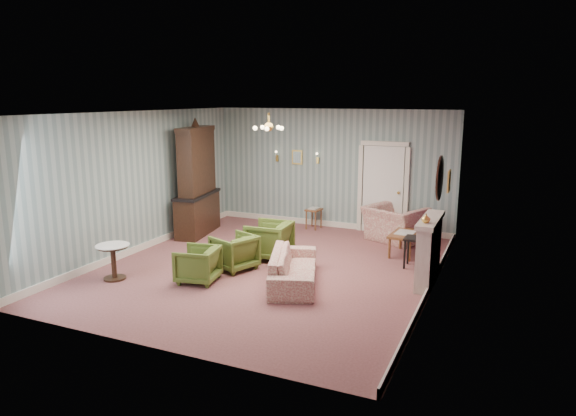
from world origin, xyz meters
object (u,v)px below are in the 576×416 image
at_px(coffee_table, 405,244).
at_px(pedestal_table, 114,262).
at_px(dresser, 196,178).
at_px(olive_chair_b, 234,250).
at_px(sofa_chintz, 294,262).
at_px(olive_chair_a, 198,263).
at_px(wingback_chair, 395,218).
at_px(olive_chair_c, 269,238).
at_px(side_table_black, 415,253).
at_px(fireplace, 429,250).

bearing_deg(coffee_table, pedestal_table, -141.33).
relative_size(dresser, coffee_table, 2.89).
xyz_separation_m(olive_chair_b, sofa_chintz, (1.32, -0.25, 0.01)).
distance_m(olive_chair_a, wingback_chair, 4.78).
bearing_deg(olive_chair_b, dresser, -111.22).
height_order(olive_chair_a, wingback_chair, wingback_chair).
height_order(olive_chair_a, olive_chair_b, olive_chair_b).
distance_m(olive_chair_c, side_table_black, 2.84).
xyz_separation_m(olive_chair_a, olive_chair_b, (0.24, 0.87, 0.02)).
distance_m(olive_chair_c, dresser, 2.75).
relative_size(olive_chair_c, coffee_table, 0.89).
distance_m(olive_chair_b, pedestal_table, 2.16).
bearing_deg(olive_chair_a, fireplace, 102.70).
bearing_deg(dresser, sofa_chintz, -42.52).
bearing_deg(sofa_chintz, olive_chair_a, 91.87).
xyz_separation_m(olive_chair_a, side_table_black, (3.33, 2.29, -0.05)).
xyz_separation_m(olive_chair_b, wingback_chair, (2.33, 3.15, 0.16)).
bearing_deg(fireplace, dresser, 167.77).
bearing_deg(wingback_chair, olive_chair_a, 81.84).
bearing_deg(dresser, pedestal_table, -93.16).
bearing_deg(sofa_chintz, fireplace, -85.40).
relative_size(olive_chair_b, side_table_black, 1.23).
distance_m(wingback_chair, coffee_table, 1.10).
relative_size(olive_chair_a, dresser, 0.26).
bearing_deg(coffee_table, olive_chair_b, -141.66).
bearing_deg(olive_chair_b, fireplace, 123.21).
height_order(sofa_chintz, coffee_table, sofa_chintz).
relative_size(olive_chair_c, pedestal_table, 1.29).
distance_m(fireplace, pedestal_table, 5.53).
xyz_separation_m(olive_chair_b, fireplace, (3.45, 0.71, 0.22)).
distance_m(sofa_chintz, fireplace, 2.34).
bearing_deg(olive_chair_a, olive_chair_b, 154.01).
relative_size(wingback_chair, side_table_black, 2.02).
bearing_deg(sofa_chintz, olive_chair_b, 59.51).
xyz_separation_m(sofa_chintz, coffee_table, (1.44, 2.43, -0.14)).
bearing_deg(olive_chair_c, side_table_black, 98.12).
xyz_separation_m(olive_chair_b, coffee_table, (2.76, 2.18, -0.13)).
distance_m(side_table_black, pedestal_table, 5.52).
bearing_deg(olive_chair_b, pedestal_table, -29.29).
xyz_separation_m(olive_chair_c, coffee_table, (2.45, 1.32, -0.18)).
bearing_deg(side_table_black, olive_chair_c, -168.70).
distance_m(olive_chair_b, side_table_black, 3.40).
xyz_separation_m(olive_chair_c, side_table_black, (2.78, 0.56, -0.11)).
relative_size(fireplace, coffee_table, 1.52).
distance_m(dresser, pedestal_table, 3.45).
distance_m(olive_chair_b, coffee_table, 3.52).
relative_size(wingback_chair, pedestal_table, 1.88).
relative_size(olive_chair_a, wingback_chair, 0.58).
bearing_deg(dresser, wingback_chair, 5.87).
height_order(sofa_chintz, dresser, dresser).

